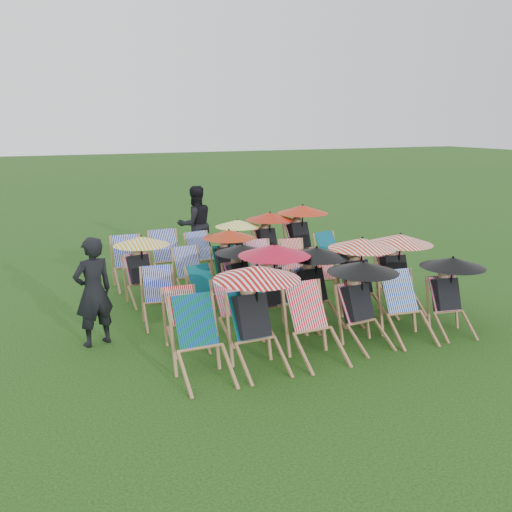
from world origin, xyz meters
name	(u,v)px	position (x,y,z in m)	size (l,w,h in m)	color
ground	(272,307)	(0.00, 0.00, 0.00)	(100.00, 100.00, 0.00)	#14320B
deckchair_0	(202,342)	(-2.09, -2.27, 0.51)	(0.68, 0.95, 1.03)	#A1724B
deckchair_1	(257,316)	(-1.30, -2.21, 0.74)	(1.18, 1.22, 1.40)	#A1724B
deckchair_2	(316,325)	(-0.45, -2.31, 0.51)	(0.68, 0.95, 1.02)	#A1724B
deckchair_3	(364,302)	(0.48, -2.12, 0.66)	(1.06, 1.13, 1.25)	#A1724B
deckchair_4	(408,308)	(1.22, -2.21, 0.50)	(0.76, 0.98, 0.99)	#A1724B
deckchair_5	(451,294)	(2.02, -2.26, 0.63)	(1.01, 1.08, 1.20)	#A1724B
deckchair_6	(186,320)	(-1.97, -1.16, 0.42)	(0.58, 0.80, 0.85)	#A1724B
deckchair_7	(237,311)	(-1.13, -1.09, 0.43)	(0.64, 0.85, 0.87)	#A1724B
deckchair_8	(276,286)	(-0.44, -1.03, 0.72)	(1.16, 1.24, 1.37)	#A1724B
deckchair_9	(317,285)	(0.30, -1.07, 0.67)	(1.07, 1.15, 1.27)	#A1724B
deckchair_10	(362,277)	(1.16, -1.08, 0.71)	(1.14, 1.19, 1.35)	#A1724B
deckchair_11	(399,271)	(1.98, -1.03, 0.71)	(1.13, 1.19, 1.34)	#A1724B
deckchair_12	(160,298)	(-2.05, -0.03, 0.45)	(0.70, 0.90, 0.90)	#A1724B
deckchair_13	(207,292)	(-1.18, 0.11, 0.41)	(0.65, 0.82, 0.81)	#A1724B
deckchair_14	(243,276)	(-0.50, 0.13, 0.61)	(0.97, 1.06, 1.16)	#A1724B
deckchair_15	(292,280)	(0.39, -0.02, 0.47)	(0.77, 0.96, 0.94)	#A1724B
deckchair_16	(327,276)	(1.21, 0.11, 0.42)	(0.65, 0.83, 0.83)	#A1724B
deckchair_17	(364,272)	(1.93, -0.03, 0.46)	(0.73, 0.92, 0.92)	#A1724B
deckchair_18	(142,268)	(-2.03, 1.28, 0.64)	(1.02, 1.08, 1.21)	#A1724B
deckchair_19	(191,273)	(-1.10, 1.24, 0.45)	(0.60, 0.83, 0.90)	#A1724B
deckchair_20	(229,260)	(-0.34, 1.24, 0.64)	(1.02, 1.07, 1.21)	#A1724B
deckchair_21	(264,266)	(0.39, 1.18, 0.46)	(0.64, 0.87, 0.92)	#A1724B
deckchair_22	(297,263)	(1.12, 1.15, 0.44)	(0.67, 0.87, 0.88)	#A1724B
deckchair_23	(336,256)	(2.10, 1.23, 0.47)	(0.76, 0.95, 0.94)	#A1724B
deckchair_24	(130,263)	(-2.04, 2.33, 0.50)	(0.69, 0.94, 1.00)	#A1724B
deckchair_25	(169,257)	(-1.20, 2.41, 0.51)	(0.72, 0.98, 1.03)	#A1724B
deckchair_26	(205,256)	(-0.43, 2.35, 0.47)	(0.77, 0.96, 0.94)	#A1724B
deckchair_27	(238,245)	(0.37, 2.46, 0.62)	(0.98, 1.06, 1.17)	#A1724B
deckchair_28	(270,240)	(1.14, 2.45, 0.67)	(1.08, 1.14, 1.28)	#A1724B
deckchair_29	(303,235)	(1.96, 2.42, 0.73)	(1.17, 1.23, 1.39)	#A1724B
person_left	(93,292)	(-3.16, -0.48, 0.82)	(0.60, 0.39, 1.65)	black
person_rear	(195,225)	(-0.18, 3.75, 0.91)	(0.88, 0.69, 1.81)	black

